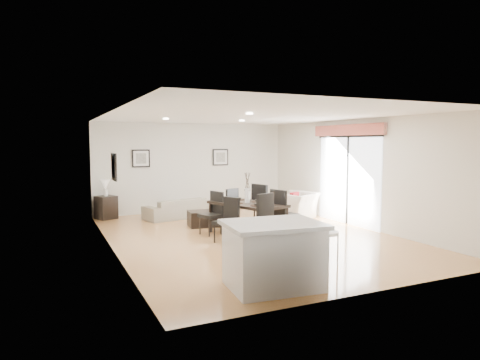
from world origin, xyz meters
name	(u,v)px	position (x,y,z in m)	size (l,w,h in m)	color
ground	(250,236)	(0.00, 0.00, 0.00)	(8.00, 8.00, 0.00)	tan
wall_back	(193,167)	(0.00, 4.00, 1.35)	(6.00, 0.04, 2.70)	silver
wall_front	(376,197)	(0.00, -4.00, 1.35)	(6.00, 0.04, 2.70)	silver
wall_left	(111,182)	(-3.00, 0.00, 1.35)	(0.04, 8.00, 2.70)	silver
wall_right	(356,173)	(3.00, 0.00, 1.35)	(0.04, 8.00, 2.70)	silver
ceiling	(250,116)	(0.00, 0.00, 2.70)	(6.00, 8.00, 0.02)	white
sofa	(178,208)	(-0.80, 2.95, 0.28)	(1.89, 0.74, 0.55)	gray
armchair	(296,206)	(2.11, 1.44, 0.36)	(1.12, 0.98, 0.73)	beige
courtyard_plant_a	(455,208)	(5.89, -0.60, 0.35)	(0.63, 0.54, 0.70)	#2E5122
courtyard_plant_b	(404,201)	(5.90, 1.21, 0.31)	(0.34, 0.34, 0.62)	#2E5122
dining_table	(247,206)	(-0.02, 0.09, 0.68)	(1.43, 2.00, 0.75)	black
dining_chair_wnear	(228,217)	(-0.67, -0.33, 0.53)	(0.56, 0.56, 0.95)	black
dining_chair_wfar	(213,210)	(-0.66, 0.57, 0.55)	(0.55, 0.55, 0.98)	black
dining_chair_enear	(282,211)	(0.61, -0.38, 0.60)	(0.58, 0.58, 1.07)	black
dining_chair_efar	(263,204)	(0.61, 0.51, 0.62)	(0.62, 0.62, 1.12)	black
dining_chair_head	(270,217)	(-0.05, -1.02, 0.60)	(0.62, 0.62, 1.08)	black
dining_chair_foot	(229,205)	(0.02, 1.22, 0.54)	(0.58, 0.58, 0.97)	black
vase	(247,190)	(-0.02, 0.09, 1.04)	(0.89, 1.37, 0.69)	white
coffee_table	(208,218)	(-0.44, 1.51, 0.20)	(0.98, 0.59, 0.39)	black
side_table	(106,207)	(-2.66, 3.66, 0.32)	(0.48, 0.48, 0.64)	black
table_lamp	(105,185)	(-2.66, 3.66, 0.93)	(0.24, 0.24, 0.46)	white
cushion	(295,199)	(2.01, 1.33, 0.59)	(0.34, 0.11, 0.34)	maroon
kitchen_island	(273,255)	(-1.19, -3.23, 0.49)	(1.47, 1.18, 0.96)	white
bar_stool	(327,238)	(-0.24, -3.23, 0.64)	(0.34, 0.34, 0.75)	white
framed_print_back_left	(141,158)	(-1.60, 3.97, 1.65)	(0.52, 0.04, 0.52)	black
framed_print_back_right	(220,157)	(0.90, 3.97, 1.65)	(0.52, 0.04, 0.52)	black
framed_print_left_wall	(114,167)	(-2.97, -0.20, 1.65)	(0.04, 0.52, 0.52)	black
sliding_door	(348,160)	(2.96, 0.30, 1.66)	(0.12, 2.70, 2.57)	white
courtyard	(420,182)	(6.16, 0.87, 0.92)	(6.00, 6.00, 2.00)	gray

